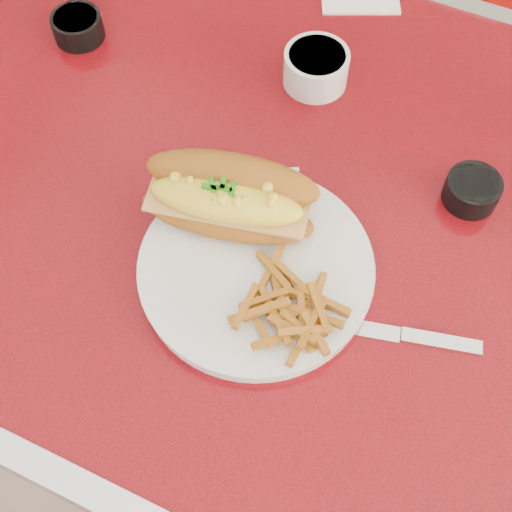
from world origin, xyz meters
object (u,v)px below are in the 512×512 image
at_px(sauce_cup_left, 77,26).
at_px(knife, 390,333).
at_px(gravy_ramekin, 316,67).
at_px(dinner_plate, 256,269).
at_px(sauce_cup_right, 472,190).
at_px(fork, 295,218).
at_px(mac_hoagie, 229,197).
at_px(booth_bench_far, 430,53).
at_px(diner_table, 299,263).

relative_size(sauce_cup_left, knife, 0.36).
bearing_deg(gravy_ramekin, dinner_plate, -80.04).
bearing_deg(sauce_cup_right, fork, -144.17).
height_order(mac_hoagie, gravy_ramekin, mac_hoagie).
bearing_deg(sauce_cup_left, sauce_cup_right, -3.76).
bearing_deg(booth_bench_far, diner_table, -90.00).
xyz_separation_m(diner_table, fork, (0.01, -0.05, 0.18)).
bearing_deg(dinner_plate, knife, -2.32).
bearing_deg(fork, diner_table, -20.61).
distance_m(mac_hoagie, sauce_cup_left, 0.37).
height_order(booth_bench_far, knife, booth_bench_far).
bearing_deg(dinner_plate, mac_hoagie, 139.17).
height_order(booth_bench_far, sauce_cup_left, booth_bench_far).
bearing_deg(knife, fork, 137.09).
relative_size(booth_bench_far, sauce_cup_left, 14.66).
xyz_separation_m(mac_hoagie, knife, (0.21, -0.05, -0.05)).
distance_m(diner_table, gravy_ramekin, 0.26).
distance_m(booth_bench_far, knife, 1.07).
xyz_separation_m(diner_table, knife, (0.15, -0.13, 0.16)).
relative_size(dinner_plate, mac_hoagie, 1.34).
xyz_separation_m(booth_bench_far, fork, (0.01, -0.86, 0.50)).
height_order(diner_table, sauce_cup_right, sauce_cup_right).
height_order(gravy_ramekin, knife, gravy_ramekin).
height_order(diner_table, dinner_plate, dinner_plate).
distance_m(mac_hoagie, gravy_ramekin, 0.25).
height_order(diner_table, gravy_ramekin, gravy_ramekin).
xyz_separation_m(dinner_plate, gravy_ramekin, (-0.05, 0.30, 0.01)).
distance_m(booth_bench_far, fork, 0.99).
relative_size(mac_hoagie, sauce_cup_right, 2.73).
relative_size(dinner_plate, sauce_cup_left, 3.47).
relative_size(diner_table, dinner_plate, 4.33).
bearing_deg(diner_table, sauce_cup_right, 23.84).
relative_size(sauce_cup_left, sauce_cup_right, 1.05).
bearing_deg(fork, booth_bench_far, -26.76).
bearing_deg(diner_table, booth_bench_far, 90.00).
bearing_deg(booth_bench_far, fork, -89.65).
bearing_deg(sauce_cup_right, gravy_ramekin, 157.87).
bearing_deg(sauce_cup_right, diner_table, -156.16).
bearing_deg(dinner_plate, diner_table, 85.81).
relative_size(mac_hoagie, sauce_cup_left, 2.59).
distance_m(diner_table, mac_hoagie, 0.24).
distance_m(sauce_cup_right, knife, 0.21).
distance_m(fork, knife, 0.17).
distance_m(booth_bench_far, dinner_plate, 1.05).
xyz_separation_m(mac_hoagie, gravy_ramekin, (0.00, 0.25, -0.03)).
bearing_deg(diner_table, sauce_cup_left, 163.36).
distance_m(diner_table, knife, 0.26).
bearing_deg(gravy_ramekin, sauce_cup_left, -169.59).
bearing_deg(mac_hoagie, dinner_plate, -53.35).
relative_size(sauce_cup_right, knife, 0.34).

